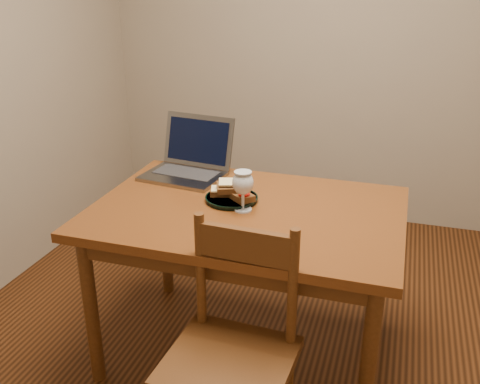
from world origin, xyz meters
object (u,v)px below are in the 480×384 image
(chair, at_px, (232,345))
(laptop, at_px, (190,159))
(milk_glass, at_px, (243,191))
(plate, at_px, (232,199))
(table, at_px, (247,226))

(chair, distance_m, laptop, 1.08)
(milk_glass, bearing_deg, plate, 133.74)
(plate, height_order, laptop, laptop)
(table, relative_size, plate, 5.63)
(chair, bearing_deg, plate, 110.94)
(laptop, bearing_deg, table, -33.19)
(milk_glass, relative_size, laptop, 0.43)
(table, bearing_deg, milk_glass, -114.70)
(laptop, bearing_deg, milk_glass, -35.89)
(table, relative_size, laptop, 3.16)
(chair, bearing_deg, laptop, 122.34)
(chair, relative_size, plate, 1.96)
(milk_glass, height_order, laptop, laptop)
(table, height_order, laptop, laptop)
(table, height_order, milk_glass, milk_glass)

